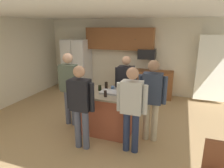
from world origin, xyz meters
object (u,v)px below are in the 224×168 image
at_px(microwave_over_range, 147,54).
at_px(mug_blue_stoneware, 113,88).
at_px(mug_ceramic_white, 123,93).
at_px(person_host_foreground, 132,105).
at_px(tumbler_amber, 105,94).
at_px(glass_stout_tall, 92,87).
at_px(refrigerator, 77,65).
at_px(person_guest_by_door, 69,84).
at_px(person_guest_left, 126,84).
at_px(glass_dark_ale, 125,90).
at_px(person_elder_center, 81,103).
at_px(person_guest_right, 152,96).
at_px(kitchen_island, 108,112).
at_px(glass_short_whisky, 100,88).
at_px(glass_pilsner, 106,85).
at_px(serving_tray, 111,92).

relative_size(microwave_over_range, mug_blue_stoneware, 4.67).
xyz_separation_m(mug_blue_stoneware, mug_ceramic_white, (0.33, -0.27, -0.00)).
bearing_deg(person_host_foreground, mug_blue_stoneware, -11.22).
distance_m(person_host_foreground, mug_ceramic_white, 0.59).
xyz_separation_m(tumbler_amber, glass_stout_tall, (-0.46, 0.33, 0.00)).
bearing_deg(microwave_over_range, refrigerator, -177.39).
xyz_separation_m(person_guest_by_door, mug_blue_stoneware, (1.02, 0.18, -0.04)).
distance_m(person_guest_left, glass_dark_ale, 0.70).
bearing_deg(person_host_foreground, person_elder_center, 52.00).
relative_size(person_guest_right, glass_stout_tall, 12.84).
bearing_deg(kitchen_island, microwave_over_range, 82.50).
distance_m(microwave_over_range, glass_short_whisky, 2.79).
bearing_deg(refrigerator, glass_pilsner, -48.50).
bearing_deg(glass_dark_ale, person_elder_center, -125.67).
bearing_deg(microwave_over_range, glass_dark_ale, -89.74).
distance_m(tumbler_amber, mug_blue_stoneware, 0.47).
distance_m(person_guest_by_door, glass_short_whisky, 0.76).
relative_size(glass_pilsner, serving_tray, 0.35).
bearing_deg(glass_stout_tall, refrigerator, 125.29).
bearing_deg(person_elder_center, mug_blue_stoneware, 1.15).
bearing_deg(person_guest_by_door, person_guest_left, 34.41).
distance_m(person_guest_by_door, glass_stout_tall, 0.57).
distance_m(person_guest_by_door, person_elder_center, 1.08).
xyz_separation_m(microwave_over_range, glass_short_whisky, (-0.58, -2.69, -0.46)).
height_order(kitchen_island, serving_tray, serving_tray).
bearing_deg(glass_stout_tall, person_guest_left, 49.50).
relative_size(refrigerator, tumbler_amber, 14.51).
bearing_deg(mug_ceramic_white, glass_short_whisky, 166.92).
height_order(person_host_foreground, glass_pilsner, person_host_foreground).
relative_size(person_elder_center, person_guest_left, 1.01).
bearing_deg(person_guest_by_door, mug_blue_stoneware, 12.08).
bearing_deg(microwave_over_range, person_host_foreground, -84.55).
distance_m(glass_short_whisky, serving_tray, 0.30).
bearing_deg(microwave_over_range, mug_blue_stoneware, -97.08).
bearing_deg(person_guest_left, kitchen_island, 0.00).
distance_m(refrigerator, glass_dark_ale, 3.65).
xyz_separation_m(glass_pilsner, glass_stout_tall, (-0.27, -0.21, -0.01)).
bearing_deg(person_elder_center, microwave_over_range, 8.02).
xyz_separation_m(microwave_over_range, tumbler_amber, (-0.31, -3.03, -0.45)).
relative_size(person_guest_by_door, person_host_foreground, 1.06).
distance_m(person_guest_by_door, glass_dark_ale, 1.35).
xyz_separation_m(person_elder_center, tumbler_amber, (0.30, 0.51, 0.04)).
height_order(person_host_foreground, serving_tray, person_host_foreground).
xyz_separation_m(glass_pilsner, serving_tray, (0.21, -0.29, -0.06)).
bearing_deg(glass_stout_tall, glass_pilsner, 38.39).
distance_m(person_host_foreground, glass_stout_tall, 1.26).
relative_size(refrigerator, kitchen_island, 1.52).
bearing_deg(tumbler_amber, microwave_over_range, 84.12).
distance_m(glass_dark_ale, glass_pilsner, 0.54).
distance_m(person_guest_right, mug_ceramic_white, 0.59).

